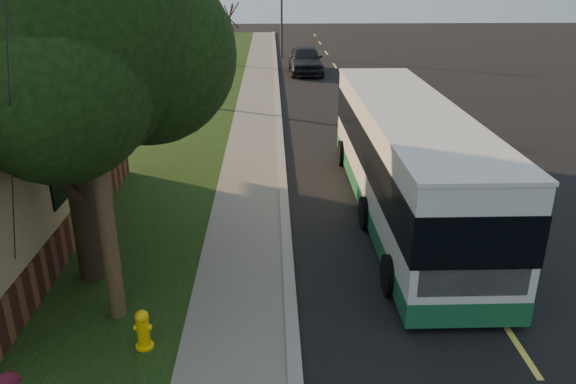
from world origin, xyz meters
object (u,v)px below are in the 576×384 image
object	(u,v)px
traffic_signal	(282,12)
leafy_tree	(62,30)
fire_hydrant	(143,329)
bare_tree_far	(230,36)
transit_bus	(406,158)
distant_car	(305,59)
dumpster	(46,163)
bare_tree_near	(202,62)
utility_pole	(87,75)

from	to	relation	value
traffic_signal	leafy_tree	bearing A→B (deg)	-98.47
fire_hydrant	traffic_signal	world-z (taller)	traffic_signal
bare_tree_far	transit_bus	size ratio (longest dim) A/B	0.37
fire_hydrant	leafy_tree	bearing A→B (deg)	120.67
fire_hydrant	leafy_tree	size ratio (longest dim) A/B	0.09
transit_bus	distant_car	distance (m)	21.63
dumpster	bare_tree_far	bearing A→B (deg)	78.68
fire_hydrant	dumpster	distance (m)	9.66
leafy_tree	traffic_signal	world-z (taller)	leafy_tree
distant_car	transit_bus	bearing A→B (deg)	-87.12
bare_tree_far	dumpster	distance (m)	22.04
bare_tree_near	utility_pole	bearing A→B (deg)	-89.34
transit_bus	dumpster	xyz separation A→B (m)	(-10.51, 2.70, -0.97)
utility_pole	transit_bus	xyz separation A→B (m)	(6.50, 4.73, -3.04)
bare_tree_near	traffic_signal	xyz separation A→B (m)	(4.00, 16.00, 1.01)
utility_pole	bare_tree_far	world-z (taller)	utility_pole
fire_hydrant	utility_pole	distance (m)	4.37
utility_pole	traffic_signal	size ratio (longest dim) A/B	1.65
leafy_tree	bare_tree_near	size ratio (longest dim) A/B	1.81
fire_hydrant	transit_bus	world-z (taller)	transit_bus
bare_tree_far	leafy_tree	bearing A→B (deg)	-92.45
dumpster	fire_hydrant	bearing A→B (deg)	-60.76
bare_tree_near	transit_bus	distance (m)	13.99
transit_bus	utility_pole	bearing A→B (deg)	-143.94
leafy_tree	bare_tree_far	distance (m)	27.56
bare_tree_far	transit_bus	bearing A→B (deg)	-75.70
dumpster	distant_car	xyz separation A→B (m)	(9.16, 18.87, 0.23)
bare_tree_far	traffic_signal	xyz separation A→B (m)	(3.50, 4.00, 1.16)
traffic_signal	distant_car	distance (m)	7.22
bare_tree_far	transit_bus	xyz separation A→B (m)	(6.19, -24.28, -0.41)
fire_hydrant	bare_tree_far	size ratio (longest dim) A/B	0.18
fire_hydrant	bare_tree_far	xyz separation A→B (m)	(-0.40, 30.00, 1.57)
utility_pole	leafy_tree	xyz separation A→B (m)	(-0.87, 1.66, 0.54)
leafy_tree	transit_bus	world-z (taller)	leafy_tree
leafy_tree	distant_car	xyz separation A→B (m)	(6.02, 24.65, -4.32)
leafy_tree	traffic_signal	bearing A→B (deg)	81.53
leafy_tree	traffic_signal	distance (m)	31.76
traffic_signal	transit_bus	bearing A→B (deg)	-84.57
fire_hydrant	transit_bus	xyz separation A→B (m)	(5.79, 5.72, 1.16)
bare_tree_near	distant_car	bearing A→B (deg)	60.10
leafy_tree	transit_bus	xyz separation A→B (m)	(7.36, 3.07, -3.58)
bare_tree_near	transit_bus	xyz separation A→B (m)	(6.69, -12.28, -0.56)
bare_tree_near	dumpster	world-z (taller)	bare_tree_near
traffic_signal	distant_car	world-z (taller)	traffic_signal
bare_tree_near	traffic_signal	bearing A→B (deg)	75.96
bare_tree_near	distant_car	size ratio (longest dim) A/B	0.86
dumpster	traffic_signal	bearing A→B (deg)	73.00
leafy_tree	traffic_signal	size ratio (longest dim) A/B	1.42
leafy_tree	bare_tree_far	xyz separation A→B (m)	(1.17, 27.35, -3.16)
utility_pole	distant_car	bearing A→B (deg)	78.92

